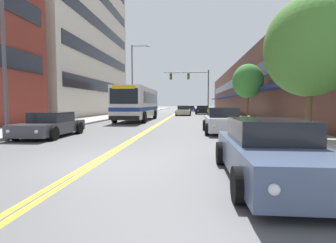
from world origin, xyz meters
name	(u,v)px	position (x,y,z in m)	size (l,w,h in m)	color
ground_plane	(176,113)	(0.00, 37.00, 0.00)	(240.00, 240.00, 0.00)	#565659
sidewalk_left	(133,113)	(-7.31, 37.00, 0.08)	(3.62, 106.00, 0.15)	#9E9B96
sidewalk_right	(220,113)	(7.31, 37.00, 0.08)	(3.62, 106.00, 0.15)	#9E9B96
centre_line	(176,113)	(0.00, 37.00, 0.00)	(0.34, 106.00, 0.01)	yellow
office_tower_left	(59,14)	(-15.35, 28.06, 13.84)	(12.08, 24.90, 27.67)	beige
storefront_row_right	(258,89)	(13.34, 37.00, 3.97)	(9.10, 68.00, 7.95)	brown
city_bus	(138,102)	(-2.59, 18.38, 1.77)	(2.84, 10.68, 3.12)	silver
car_white_parked_left_near	(139,111)	(-4.42, 27.71, 0.61)	(2.09, 4.58, 1.30)	white
car_dark_grey_parked_left_mid	(50,125)	(-4.36, 5.44, 0.57)	(2.04, 4.42, 1.22)	#38383D
car_slate_blue_parked_right_foreground	(270,152)	(4.33, -1.26, 0.60)	(1.99, 4.61, 1.30)	#475675
car_silver_parked_right_mid	(223,121)	(4.41, 7.94, 0.65)	(2.11, 4.27, 1.42)	#B7B7BC
car_black_parked_right_far	(202,110)	(4.32, 34.99, 0.64)	(2.21, 4.58, 1.34)	black
car_beige_moving_lead	(183,111)	(1.51, 30.07, 0.63)	(2.14, 4.45, 1.37)	#BCAD89
car_champagne_moving_second	(184,109)	(1.37, 40.52, 0.61)	(2.00, 4.18, 1.31)	beige
car_navy_moving_third	(190,109)	(2.39, 49.96, 0.56)	(2.20, 4.69, 1.18)	#19234C
traffic_signal_mast	(193,83)	(2.89, 34.03, 4.88)	(6.91, 0.38, 6.82)	#47474C
street_lamp_left_near	(10,23)	(-4.96, 3.62, 5.03)	(2.55, 0.28, 8.47)	#47474C
street_lamp_left_far	(135,75)	(-4.98, 27.79, 5.54)	(2.61, 0.28, 9.43)	#47474C
street_tree_right_near	(311,47)	(7.57, 4.53, 3.99)	(3.75, 3.75, 5.91)	brown
street_tree_right_mid	(248,81)	(7.52, 16.48, 3.61)	(2.67, 2.67, 4.93)	brown
fire_hydrant	(249,123)	(5.95, 8.48, 0.55)	(0.31, 0.23, 0.80)	yellow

